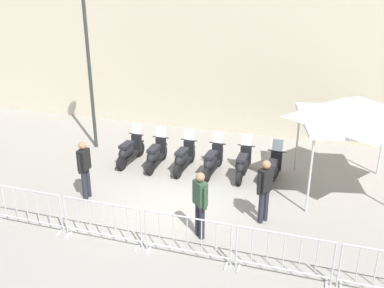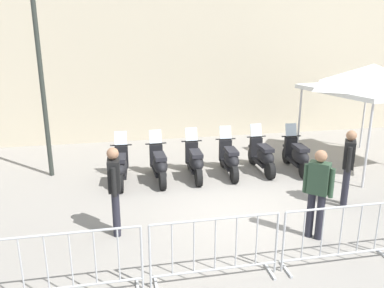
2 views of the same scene
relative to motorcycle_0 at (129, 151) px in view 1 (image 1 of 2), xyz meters
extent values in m
plane|color=gray|center=(1.93, -2.49, -0.45)|extent=(120.00, 120.00, 0.00)
cylinder|color=black|center=(0.19, 0.67, -0.21)|extent=(0.26, 0.50, 0.48)
cylinder|color=black|center=(-0.15, -0.52, -0.21)|extent=(0.26, 0.50, 0.48)
cube|color=black|center=(0.02, 0.08, -0.17)|extent=(0.50, 0.91, 0.10)
ellipsoid|color=black|center=(-0.05, -0.19, 0.07)|extent=(0.57, 0.91, 0.40)
cube|color=black|center=(-0.05, -0.16, 0.29)|extent=(0.43, 0.65, 0.10)
cube|color=black|center=(0.14, 0.50, 0.10)|extent=(0.37, 0.23, 0.60)
cylinder|color=black|center=(0.14, 0.50, 0.43)|extent=(0.55, 0.19, 0.04)
cube|color=silver|center=(0.15, 0.54, 0.61)|extent=(0.35, 0.22, 0.35)
cube|color=black|center=(0.19, 0.67, 0.06)|extent=(0.28, 0.36, 0.06)
cylinder|color=black|center=(1.06, 0.46, -0.21)|extent=(0.22, 0.50, 0.48)
cylinder|color=black|center=(0.85, -0.76, -0.21)|extent=(0.22, 0.50, 0.48)
cube|color=black|center=(0.95, -0.15, -0.17)|extent=(0.43, 0.90, 0.10)
ellipsoid|color=black|center=(0.90, -0.42, 0.07)|extent=(0.50, 0.89, 0.40)
cube|color=black|center=(0.91, -0.39, 0.29)|extent=(0.38, 0.64, 0.10)
cube|color=black|center=(1.03, 0.28, 0.10)|extent=(0.36, 0.20, 0.60)
cylinder|color=black|center=(1.03, 0.28, 0.43)|extent=(0.56, 0.13, 0.04)
cube|color=silver|center=(1.04, 0.33, 0.61)|extent=(0.34, 0.19, 0.35)
cube|color=black|center=(1.06, 0.46, 0.06)|extent=(0.25, 0.35, 0.06)
cylinder|color=black|center=(2.04, 0.31, -0.21)|extent=(0.25, 0.50, 0.48)
cylinder|color=black|center=(1.76, -0.90, -0.21)|extent=(0.25, 0.50, 0.48)
cube|color=black|center=(1.90, -0.30, -0.17)|extent=(0.47, 0.91, 0.10)
ellipsoid|color=black|center=(1.84, -0.57, 0.07)|extent=(0.55, 0.90, 0.40)
cube|color=black|center=(1.84, -0.54, 0.29)|extent=(0.41, 0.65, 0.10)
cube|color=black|center=(2.00, 0.13, 0.10)|extent=(0.36, 0.22, 0.60)
cylinder|color=black|center=(2.00, 0.13, 0.43)|extent=(0.55, 0.17, 0.04)
cube|color=silver|center=(2.01, 0.17, 0.61)|extent=(0.34, 0.21, 0.35)
cube|color=black|center=(2.04, 0.31, 0.06)|extent=(0.27, 0.36, 0.06)
cylinder|color=black|center=(3.00, 0.13, -0.21)|extent=(0.26, 0.50, 0.48)
cylinder|color=black|center=(2.68, -1.07, -0.21)|extent=(0.26, 0.50, 0.48)
cube|color=black|center=(2.84, -0.47, -0.17)|extent=(0.49, 0.91, 0.10)
ellipsoid|color=black|center=(2.77, -0.74, 0.07)|extent=(0.56, 0.90, 0.40)
cube|color=black|center=(2.78, -0.71, 0.29)|extent=(0.42, 0.65, 0.10)
cube|color=black|center=(2.95, -0.05, 0.10)|extent=(0.36, 0.22, 0.60)
cylinder|color=black|center=(2.95, -0.05, 0.43)|extent=(0.55, 0.18, 0.04)
cube|color=silver|center=(2.97, 0.00, 0.61)|extent=(0.35, 0.22, 0.35)
cube|color=black|center=(3.00, 0.13, 0.06)|extent=(0.28, 0.36, 0.06)
cylinder|color=black|center=(3.91, 0.01, -0.21)|extent=(0.23, 0.50, 0.48)
cylinder|color=black|center=(3.68, -1.21, -0.21)|extent=(0.23, 0.50, 0.48)
cube|color=black|center=(3.79, -0.60, -0.17)|extent=(0.44, 0.91, 0.10)
ellipsoid|color=black|center=(3.74, -0.87, 0.07)|extent=(0.51, 0.89, 0.40)
cube|color=black|center=(3.75, -0.84, 0.29)|extent=(0.39, 0.64, 0.10)
cube|color=black|center=(3.88, -0.17, 0.10)|extent=(0.36, 0.20, 0.60)
cylinder|color=black|center=(3.88, -0.17, 0.43)|extent=(0.56, 0.14, 0.04)
cube|color=silver|center=(3.89, -0.12, 0.61)|extent=(0.34, 0.20, 0.35)
cube|color=black|center=(3.91, 0.01, 0.06)|extent=(0.26, 0.35, 0.06)
cylinder|color=black|center=(4.87, -0.35, -0.21)|extent=(0.26, 0.50, 0.48)
cylinder|color=black|center=(4.53, -1.54, -0.21)|extent=(0.26, 0.50, 0.48)
cube|color=black|center=(4.70, -0.94, -0.17)|extent=(0.50, 0.91, 0.10)
ellipsoid|color=black|center=(4.63, -1.21, 0.07)|extent=(0.57, 0.91, 0.40)
cube|color=black|center=(4.63, -1.18, 0.29)|extent=(0.43, 0.65, 0.10)
cube|color=black|center=(4.82, -0.52, 0.10)|extent=(0.37, 0.23, 0.60)
cylinder|color=black|center=(4.82, -0.52, 0.43)|extent=(0.55, 0.18, 0.04)
cube|color=silver|center=(4.83, -0.48, 0.61)|extent=(0.35, 0.22, 0.35)
cube|color=black|center=(4.87, -0.35, 0.06)|extent=(0.28, 0.36, 0.06)
cube|color=#B2B5B7|center=(-2.54, -3.87, -0.43)|extent=(0.13, 0.44, 0.04)
cube|color=#B2B5B7|center=(-0.74, -4.24, -0.43)|extent=(0.13, 0.44, 0.04)
cylinder|color=#B2B5B7|center=(-0.66, -4.26, 0.07)|extent=(0.04, 0.04, 1.05)
cylinder|color=#B2B5B7|center=(-1.64, -4.06, 0.60)|extent=(1.97, 0.44, 0.04)
cylinder|color=#B2B5B7|center=(-1.64, -4.06, -0.27)|extent=(1.97, 0.44, 0.04)
cylinder|color=#B2B5B7|center=(-2.29, -3.92, 0.16)|extent=(0.02, 0.02, 0.87)
cylinder|color=#B2B5B7|center=(-1.97, -3.99, 0.16)|extent=(0.02, 0.02, 0.87)
cylinder|color=#B2B5B7|center=(-1.64, -4.06, 0.16)|extent=(0.02, 0.02, 0.87)
cylinder|color=#B2B5B7|center=(-1.31, -4.12, 0.16)|extent=(0.02, 0.02, 0.87)
cylinder|color=#B2B5B7|center=(-0.99, -4.19, 0.16)|extent=(0.02, 0.02, 0.87)
cube|color=#B2B5B7|center=(-0.46, -4.30, -0.43)|extent=(0.13, 0.44, 0.04)
cube|color=#B2B5B7|center=(1.34, -4.67, -0.43)|extent=(0.13, 0.44, 0.04)
cylinder|color=#B2B5B7|center=(-0.54, -4.28, 0.07)|extent=(0.04, 0.04, 1.05)
cylinder|color=#B2B5B7|center=(1.42, -4.69, 0.07)|extent=(0.04, 0.04, 1.05)
cylinder|color=#B2B5B7|center=(0.44, -4.49, 0.60)|extent=(1.97, 0.44, 0.04)
cylinder|color=#B2B5B7|center=(0.44, -4.49, -0.27)|extent=(1.97, 0.44, 0.04)
cylinder|color=#B2B5B7|center=(-0.22, -4.35, 0.16)|extent=(0.02, 0.02, 0.87)
cylinder|color=#B2B5B7|center=(0.11, -4.42, 0.16)|extent=(0.02, 0.02, 0.87)
cylinder|color=#B2B5B7|center=(0.44, -4.49, 0.16)|extent=(0.02, 0.02, 0.87)
cylinder|color=#B2B5B7|center=(0.76, -4.55, 0.16)|extent=(0.02, 0.02, 0.87)
cylinder|color=#B2B5B7|center=(1.09, -4.62, 0.16)|extent=(0.02, 0.02, 0.87)
cube|color=#B2B5B7|center=(1.61, -4.73, -0.43)|extent=(0.13, 0.44, 0.04)
cube|color=#B2B5B7|center=(3.42, -5.10, -0.43)|extent=(0.13, 0.44, 0.04)
cylinder|color=#B2B5B7|center=(1.54, -4.71, 0.07)|extent=(0.04, 0.04, 1.05)
cylinder|color=#B2B5B7|center=(3.49, -5.12, 0.07)|extent=(0.04, 0.04, 1.05)
cylinder|color=#B2B5B7|center=(2.51, -4.92, 0.60)|extent=(1.97, 0.44, 0.04)
cylinder|color=#B2B5B7|center=(2.51, -4.92, -0.27)|extent=(1.97, 0.44, 0.04)
cylinder|color=#B2B5B7|center=(1.86, -4.78, 0.16)|extent=(0.02, 0.02, 0.87)
cylinder|color=#B2B5B7|center=(2.19, -4.85, 0.16)|extent=(0.02, 0.02, 0.87)
cylinder|color=#B2B5B7|center=(2.51, -4.92, 0.16)|extent=(0.02, 0.02, 0.87)
cylinder|color=#B2B5B7|center=(2.84, -4.98, 0.16)|extent=(0.02, 0.02, 0.87)
cylinder|color=#B2B5B7|center=(3.17, -5.05, 0.16)|extent=(0.02, 0.02, 0.87)
cube|color=#B2B5B7|center=(3.69, -5.16, -0.43)|extent=(0.13, 0.44, 0.04)
cube|color=#B2B5B7|center=(5.49, -5.53, -0.43)|extent=(0.13, 0.44, 0.04)
cylinder|color=#B2B5B7|center=(3.61, -5.14, 0.07)|extent=(0.04, 0.04, 1.05)
cylinder|color=#B2B5B7|center=(5.57, -5.55, 0.07)|extent=(0.04, 0.04, 1.05)
cylinder|color=#B2B5B7|center=(4.59, -5.35, 0.60)|extent=(1.97, 0.44, 0.04)
cylinder|color=#B2B5B7|center=(4.59, -5.35, -0.27)|extent=(1.97, 0.44, 0.04)
cylinder|color=#B2B5B7|center=(3.94, -5.21, 0.16)|extent=(0.02, 0.02, 0.87)
cylinder|color=#B2B5B7|center=(4.27, -5.28, 0.16)|extent=(0.02, 0.02, 0.87)
cylinder|color=#B2B5B7|center=(4.59, -5.35, 0.16)|extent=(0.02, 0.02, 0.87)
cylinder|color=#B2B5B7|center=(4.92, -5.41, 0.16)|extent=(0.02, 0.02, 0.87)
cylinder|color=#B2B5B7|center=(5.25, -5.48, 0.16)|extent=(0.02, 0.02, 0.87)
cube|color=#B2B5B7|center=(5.77, -5.59, -0.43)|extent=(0.13, 0.44, 0.04)
cylinder|color=#B2B5B7|center=(5.69, -5.57, 0.07)|extent=(0.04, 0.04, 1.05)
cylinder|color=#B2B5B7|center=(6.02, -5.64, 0.16)|extent=(0.02, 0.02, 0.87)
cylinder|color=#B2B5B7|center=(6.34, -5.71, 0.16)|extent=(0.02, 0.02, 0.87)
cylinder|color=#2D332D|center=(-1.61, 1.34, 2.48)|extent=(0.12, 0.12, 5.87)
cylinder|color=#23232D|center=(4.23, -3.27, 0.00)|extent=(0.14, 0.14, 0.90)
cylinder|color=#23232D|center=(4.35, -3.14, 0.00)|extent=(0.14, 0.14, 0.90)
cube|color=black|center=(4.29, -3.20, 0.75)|extent=(0.41, 0.41, 0.60)
sphere|color=#9E7051|center=(4.29, -3.20, 1.17)|extent=(0.22, 0.22, 0.22)
cylinder|color=black|center=(4.13, -3.37, 0.70)|extent=(0.09, 0.09, 0.55)
cylinder|color=black|center=(4.45, -3.04, 0.70)|extent=(0.09, 0.09, 0.55)
cylinder|color=#23232D|center=(2.67, -3.99, 0.00)|extent=(0.14, 0.14, 0.90)
cylinder|color=#23232D|center=(2.78, -4.13, 0.00)|extent=(0.14, 0.14, 0.90)
cube|color=#2D4733|center=(2.73, -4.06, 0.75)|extent=(0.39, 0.42, 0.60)
sphere|color=#9E7051|center=(2.73, -4.06, 1.17)|extent=(0.22, 0.22, 0.22)
cylinder|color=#2D4733|center=(2.59, -3.87, 0.70)|extent=(0.09, 0.09, 0.55)
cylinder|color=#2D4733|center=(2.86, -4.25, 0.70)|extent=(0.09, 0.09, 0.55)
cylinder|color=#23232D|center=(-0.63, -2.37, 0.00)|extent=(0.14, 0.14, 0.90)
cylinder|color=#23232D|center=(-0.68, -2.55, 0.00)|extent=(0.14, 0.14, 0.90)
cube|color=black|center=(-0.65, -2.46, 0.75)|extent=(0.30, 0.40, 0.60)
sphere|color=#9E7051|center=(-0.65, -2.46, 1.17)|extent=(0.22, 0.22, 0.22)
cylinder|color=black|center=(-0.60, -2.24, 0.70)|extent=(0.09, 0.09, 0.55)
cylinder|color=black|center=(-0.71, -2.68, 0.70)|extent=(0.09, 0.09, 0.55)
cylinder|color=silver|center=(5.49, -2.60, 0.62)|extent=(0.06, 0.06, 2.15)
cylinder|color=silver|center=(5.49, 0.01, 0.62)|extent=(0.06, 0.06, 2.15)
cylinder|color=silver|center=(8.09, 0.01, 0.62)|extent=(0.06, 0.06, 2.15)
cube|color=white|center=(6.79, -1.29, 1.75)|extent=(2.89, 2.89, 0.12)
pyramid|color=white|center=(6.79, -1.29, 2.13)|extent=(2.89, 2.89, 0.65)
camera|label=1|loc=(3.46, -12.91, 5.57)|focal=39.96mm
camera|label=2|loc=(-1.92, -9.11, 3.29)|focal=35.82mm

